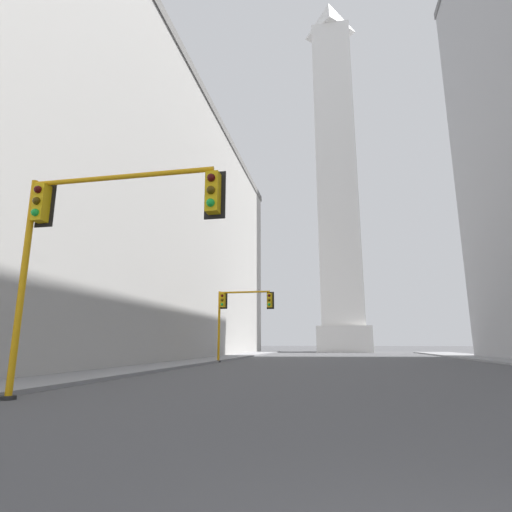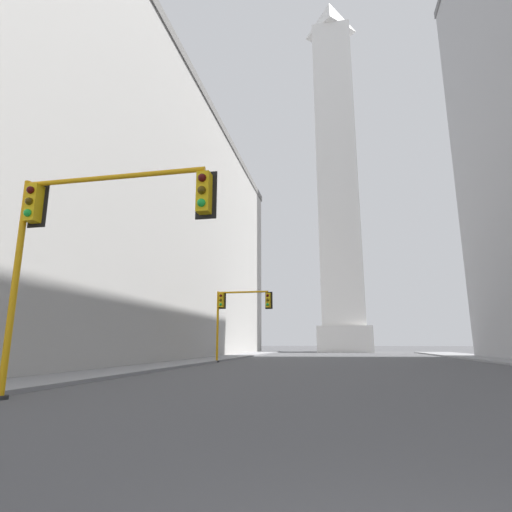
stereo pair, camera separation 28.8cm
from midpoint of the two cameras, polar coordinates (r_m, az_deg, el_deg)
sidewalk_left at (r=27.78m, az=-13.34°, el=-14.81°), size 5.00×78.42×0.15m
building_left at (r=45.00m, az=-22.70°, el=3.87°), size 25.91×58.60×26.46m
obelisk at (r=73.80m, az=11.53°, el=12.56°), size 8.42×8.42×66.41m
traffic_light_near_left at (r=11.95m, az=-22.89°, el=4.27°), size 5.90×0.50×6.06m
traffic_light_mid_left at (r=31.22m, az=-2.60°, el=-7.40°), size 4.51×0.53×5.42m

